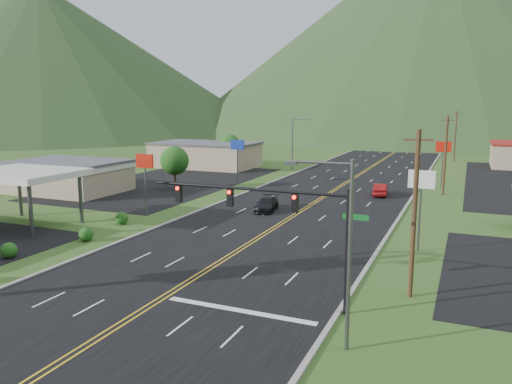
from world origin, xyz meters
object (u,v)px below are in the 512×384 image
at_px(streetlight_east, 343,243).
at_px(car_dark_mid, 267,204).
at_px(traffic_signal, 278,213).
at_px(gas_canopy, 23,175).
at_px(streetlight_west, 294,140).
at_px(car_red_far, 381,190).

relative_size(streetlight_east, car_dark_mid, 1.84).
bearing_deg(traffic_signal, gas_canopy, 164.30).
bearing_deg(streetlight_west, streetlight_east, -69.14).
xyz_separation_m(traffic_signal, car_dark_mid, (-9.98, 23.10, -4.62)).
distance_m(traffic_signal, streetlight_east, 6.17).
bearing_deg(streetlight_west, traffic_signal, -72.03).
distance_m(streetlight_east, streetlight_west, 64.21).
xyz_separation_m(streetlight_east, streetlight_west, (-22.86, 60.00, 0.00)).
distance_m(car_dark_mid, car_red_far, 17.08).
relative_size(traffic_signal, gas_canopy, 1.31).
xyz_separation_m(streetlight_east, car_red_far, (-4.87, 41.08, -4.42)).
distance_m(streetlight_west, car_dark_mid, 34.20).
bearing_deg(gas_canopy, car_dark_mid, 39.21).
height_order(car_dark_mid, car_red_far, car_red_far).
xyz_separation_m(streetlight_west, car_dark_mid, (8.18, -32.91, -4.47)).
relative_size(streetlight_west, car_red_far, 1.96).
relative_size(streetlight_east, gas_canopy, 0.90).
relative_size(traffic_signal, car_red_far, 2.85).
bearing_deg(gas_canopy, car_red_far, 45.77).
bearing_deg(gas_canopy, streetlight_east, -19.88).
bearing_deg(car_red_far, streetlight_east, 91.07).
height_order(streetlight_west, car_dark_mid, streetlight_west).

